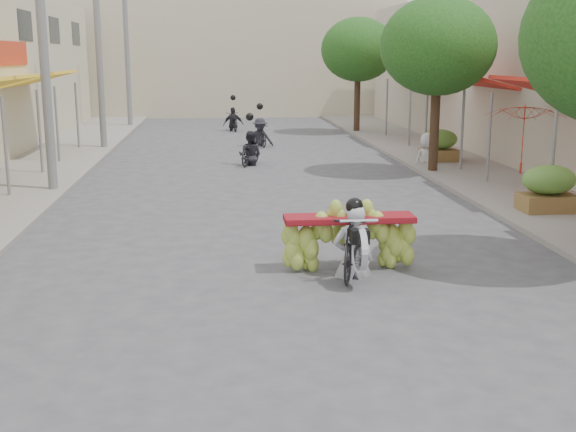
# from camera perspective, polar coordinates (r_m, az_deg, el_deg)

# --- Properties ---
(ground) EXTENTS (120.00, 120.00, 0.00)m
(ground) POSITION_cam_1_polar(r_m,az_deg,el_deg) (8.01, 3.13, -13.47)
(ground) COLOR #4F4F54
(ground) RESTS_ON ground
(sidewalk_left) EXTENTS (4.00, 60.00, 0.12)m
(sidewalk_left) POSITION_cam_1_polar(r_m,az_deg,el_deg) (23.13, -20.38, 3.17)
(sidewalk_left) COLOR gray
(sidewalk_left) RESTS_ON ground
(sidewalk_right) EXTENTS (4.00, 60.00, 0.12)m
(sidewalk_right) POSITION_cam_1_polar(r_m,az_deg,el_deg) (23.81, 14.34, 3.81)
(sidewalk_right) COLOR gray
(sidewalk_right) RESTS_ON ground
(far_building) EXTENTS (20.00, 6.00, 7.00)m
(far_building) POSITION_cam_1_polar(r_m,az_deg,el_deg) (45.12, -4.41, 12.48)
(far_building) COLOR beige
(far_building) RESTS_ON ground
(utility_pole_mid) EXTENTS (0.60, 0.24, 8.00)m
(utility_pole_mid) POSITION_cam_1_polar(r_m,az_deg,el_deg) (19.58, -18.84, 13.39)
(utility_pole_mid) COLOR slate
(utility_pole_mid) RESTS_ON ground
(utility_pole_far) EXTENTS (0.60, 0.24, 8.00)m
(utility_pole_far) POSITION_cam_1_polar(r_m,az_deg,el_deg) (28.43, -14.76, 13.17)
(utility_pole_far) COLOR slate
(utility_pole_far) RESTS_ON ground
(utility_pole_back) EXTENTS (0.60, 0.24, 8.00)m
(utility_pole_back) POSITION_cam_1_polar(r_m,az_deg,el_deg) (37.36, -12.63, 13.03)
(utility_pole_back) COLOR slate
(utility_pole_back) RESTS_ON ground
(street_tree_mid) EXTENTS (3.40, 3.40, 5.25)m
(street_tree_mid) POSITION_cam_1_polar(r_m,az_deg,el_deg) (22.10, 11.77, 12.98)
(street_tree_mid) COLOR #3A2719
(street_tree_mid) RESTS_ON ground
(street_tree_far) EXTENTS (3.40, 3.40, 5.25)m
(street_tree_far) POSITION_cam_1_polar(r_m,az_deg,el_deg) (33.75, 5.56, 12.94)
(street_tree_far) COLOR #3A2719
(street_tree_far) RESTS_ON ground
(produce_crate_mid) EXTENTS (1.20, 0.88, 1.16)m
(produce_crate_mid) POSITION_cam_1_polar(r_m,az_deg,el_deg) (17.03, 19.90, 2.33)
(produce_crate_mid) COLOR brown
(produce_crate_mid) RESTS_ON ground
(produce_crate_far) EXTENTS (1.20, 0.88, 1.16)m
(produce_crate_far) POSITION_cam_1_polar(r_m,az_deg,el_deg) (24.41, 11.85, 5.69)
(produce_crate_far) COLOR brown
(produce_crate_far) RESTS_ON ground
(banana_motorbike) EXTENTS (2.20, 1.93, 2.22)m
(banana_motorbike) POSITION_cam_1_polar(r_m,az_deg,el_deg) (11.79, 5.05, -1.16)
(banana_motorbike) COLOR black
(banana_motorbike) RESTS_ON ground
(market_umbrella) EXTENTS (1.98, 1.98, 1.68)m
(market_umbrella) POSITION_cam_1_polar(r_m,az_deg,el_deg) (17.89, 18.30, 8.48)
(market_umbrella) COLOR #A92616
(market_umbrella) RESTS_ON ground
(pedestrian) EXTENTS (1.02, 0.71, 1.91)m
(pedestrian) POSITION_cam_1_polar(r_m,az_deg,el_deg) (24.01, 11.04, 6.48)
(pedestrian) COLOR silver
(pedestrian) RESTS_ON ground
(bg_motorbike_a) EXTENTS (1.08, 1.60, 1.95)m
(bg_motorbike_a) POSITION_cam_1_polar(r_m,az_deg,el_deg) (23.75, -3.02, 5.87)
(bg_motorbike_a) COLOR black
(bg_motorbike_a) RESTS_ON ground
(bg_motorbike_b) EXTENTS (1.16, 1.60, 1.95)m
(bg_motorbike_b) POSITION_cam_1_polar(r_m,az_deg,el_deg) (28.65, -2.23, 7.24)
(bg_motorbike_b) COLOR black
(bg_motorbike_b) RESTS_ON ground
(bg_motorbike_c) EXTENTS (1.03, 1.56, 1.95)m
(bg_motorbike_c) POSITION_cam_1_polar(r_m,az_deg,el_deg) (34.81, -4.35, 8.06)
(bg_motorbike_c) COLOR black
(bg_motorbike_c) RESTS_ON ground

